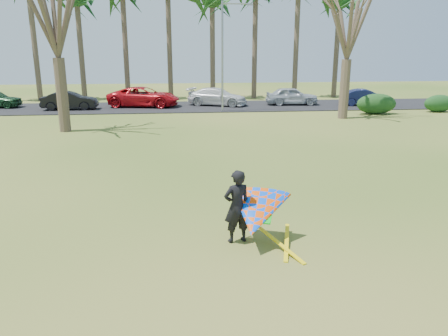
{
  "coord_description": "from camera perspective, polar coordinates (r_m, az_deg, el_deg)",
  "views": [
    {
      "loc": [
        -1.4,
        -11.16,
        4.77
      ],
      "look_at": [
        0.0,
        2.0,
        1.1
      ],
      "focal_mm": 35.0,
      "sensor_mm": 36.0,
      "label": 1
    }
  ],
  "objects": [
    {
      "name": "car_1",
      "position": [
        36.45,
        -19.51,
        8.3
      ],
      "size": [
        4.25,
        1.55,
        1.39
      ],
      "primitive_type": "imported",
      "rotation": [
        0.0,
        0.0,
        1.59
      ],
      "color": "black",
      "rests_on": "parking_strip"
    },
    {
      "name": "parking_strip",
      "position": [
        36.5,
        -3.85,
        8.0
      ],
      "size": [
        46.0,
        7.0,
        0.06
      ],
      "primitive_type": "cube",
      "color": "black",
      "rests_on": "ground"
    },
    {
      "name": "hedge_far",
      "position": [
        37.28,
        26.3,
        7.58
      ],
      "size": [
        2.35,
        1.11,
        1.31
      ],
      "primitive_type": "ellipsoid",
      "color": "#143916",
      "rests_on": "ground"
    },
    {
      "name": "car_2",
      "position": [
        36.75,
        -10.43,
        9.14
      ],
      "size": [
        6.14,
        3.68,
        1.6
      ],
      "primitive_type": "imported",
      "rotation": [
        0.0,
        0.0,
        1.38
      ],
      "color": "#B40E15",
      "rests_on": "parking_strip"
    },
    {
      "name": "car_4",
      "position": [
        37.79,
        8.86,
        9.29
      ],
      "size": [
        4.45,
        2.0,
        1.48
      ],
      "primitive_type": "imported",
      "rotation": [
        0.0,
        0.0,
        1.51
      ],
      "color": "#A8AFB6",
      "rests_on": "parking_strip"
    },
    {
      "name": "ground",
      "position": [
        12.22,
        1.0,
        -7.49
      ],
      "size": [
        100.0,
        100.0,
        0.0
      ],
      "primitive_type": "plane",
      "color": "#245211",
      "rests_on": "ground"
    },
    {
      "name": "car_5",
      "position": [
        38.75,
        18.0,
        8.77
      ],
      "size": [
        4.28,
        2.17,
        1.35
      ],
      "primitive_type": "imported",
      "rotation": [
        0.0,
        0.0,
        1.38
      ],
      "color": "#161D44",
      "rests_on": "parking_strip"
    },
    {
      "name": "car_3",
      "position": [
        36.95,
        -0.88,
        9.3
      ],
      "size": [
        5.38,
        3.8,
        1.45
      ],
      "primitive_type": "imported",
      "rotation": [
        0.0,
        0.0,
        1.17
      ],
      "color": "silver",
      "rests_on": "parking_strip"
    },
    {
      "name": "streetlight",
      "position": [
        33.35,
        0.06,
        14.97
      ],
      "size": [
        2.28,
        0.18,
        8.0
      ],
      "color": "gray",
      "rests_on": "ground"
    },
    {
      "name": "bare_tree_right",
      "position": [
        31.36,
        16.09,
        18.21
      ],
      "size": [
        6.27,
        6.27,
        9.21
      ],
      "color": "brown",
      "rests_on": "ground"
    },
    {
      "name": "bare_tree_left",
      "position": [
        27.06,
        -21.39,
        19.05
      ],
      "size": [
        6.6,
        6.6,
        9.7
      ],
      "color": "#453729",
      "rests_on": "ground"
    },
    {
      "name": "hedge_near",
      "position": [
        34.32,
        19.28,
        7.91
      ],
      "size": [
        2.99,
        1.36,
        1.5
      ],
      "primitive_type": "ellipsoid",
      "color": "#153915",
      "rests_on": "ground"
    },
    {
      "name": "kite_flyer",
      "position": [
        10.8,
        3.89,
        -5.77
      ],
      "size": [
        2.13,
        2.39,
        2.04
      ],
      "color": "black",
      "rests_on": "ground"
    }
  ]
}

